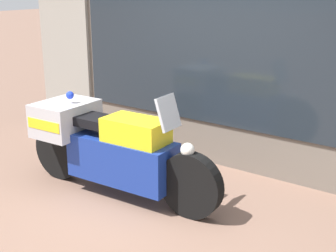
{
  "coord_description": "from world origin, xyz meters",
  "views": [
    {
      "loc": [
        2.73,
        -3.11,
        2.27
      ],
      "look_at": [
        -0.2,
        0.89,
        0.73
      ],
      "focal_mm": 50.0,
      "sensor_mm": 36.0,
      "label": 1
    }
  ],
  "objects": [
    {
      "name": "window_display",
      "position": [
        0.43,
        2.03,
        0.44
      ],
      "size": [
        5.18,
        0.3,
        1.8
      ],
      "color": "slate",
      "rests_on": "ground"
    },
    {
      "name": "ground_plane",
      "position": [
        0.0,
        0.0,
        0.0
      ],
      "size": [
        60.0,
        60.0,
        0.0
      ],
      "primitive_type": "plane",
      "color": "#7A5B4C"
    },
    {
      "name": "paramedic_motorcycle",
      "position": [
        -0.66,
        0.38,
        0.56
      ],
      "size": [
        2.48,
        0.71,
        1.21
      ],
      "rotation": [
        0.0,
        0.0,
        0.06
      ],
      "color": "black",
      "rests_on": "ground"
    }
  ]
}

